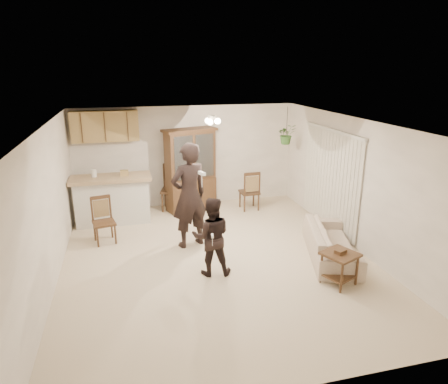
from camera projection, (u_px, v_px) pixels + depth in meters
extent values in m
plane|color=beige|center=(217.00, 259.00, 7.39)|extent=(6.50, 6.50, 0.00)
cube|color=white|center=(216.00, 124.00, 6.64)|extent=(5.50, 6.50, 0.02)
cube|color=white|center=(187.00, 156.00, 10.02)|extent=(5.50, 0.02, 2.50)
cube|color=white|center=(290.00, 292.00, 4.01)|extent=(5.50, 0.02, 2.50)
cube|color=white|center=(49.00, 208.00, 6.37)|extent=(0.02, 6.50, 2.50)
cube|color=white|center=(356.00, 184.00, 7.66)|extent=(0.02, 6.50, 2.50)
cube|color=silver|center=(113.00, 202.00, 8.98)|extent=(1.60, 0.55, 1.00)
cube|color=tan|center=(111.00, 178.00, 8.81)|extent=(1.75, 0.70, 0.08)
cube|color=olive|center=(105.00, 126.00, 9.15)|extent=(1.50, 0.34, 0.70)
imported|color=#325E25|center=(286.00, 134.00, 9.59)|extent=(0.43, 0.37, 0.48)
cylinder|color=black|center=(287.00, 121.00, 9.49)|extent=(0.01, 0.01, 0.65)
imported|color=#F1E9C7|center=(331.00, 239.00, 7.38)|extent=(1.26, 2.01, 0.73)
imported|color=black|center=(189.00, 202.00, 7.71)|extent=(0.76, 0.63, 1.80)
imported|color=black|center=(211.00, 237.00, 6.69)|extent=(0.73, 0.61, 1.35)
cube|color=#322112|center=(191.00, 194.00, 9.86)|extent=(1.26, 0.80, 0.79)
cube|color=#322112|center=(190.00, 155.00, 9.56)|extent=(1.25, 0.74, 1.18)
cube|color=silver|center=(190.00, 155.00, 9.56)|extent=(0.98, 0.32, 1.03)
cube|color=#322112|center=(189.00, 130.00, 9.38)|extent=(1.36, 0.85, 0.06)
cube|color=#322112|center=(340.00, 254.00, 6.40)|extent=(0.66, 0.66, 0.04)
cube|color=#322112|center=(338.00, 275.00, 6.52)|extent=(0.55, 0.55, 0.03)
cube|color=#322112|center=(341.00, 251.00, 6.39)|extent=(0.21, 0.18, 0.06)
cube|color=#322112|center=(104.00, 223.00, 7.98)|extent=(0.50, 0.50, 0.05)
cube|color=#997A4C|center=(103.00, 211.00, 7.90)|extent=(0.31, 0.10, 0.36)
cube|color=#322112|center=(102.00, 200.00, 7.83)|extent=(0.38, 0.12, 0.07)
cube|color=#322112|center=(172.00, 190.00, 9.81)|extent=(0.62, 0.62, 0.05)
cube|color=#997A4C|center=(171.00, 179.00, 9.72)|extent=(0.36, 0.15, 0.43)
cube|color=#322112|center=(171.00, 167.00, 9.64)|extent=(0.45, 0.17, 0.09)
cube|color=#322112|center=(249.00, 192.00, 9.86)|extent=(0.45, 0.45, 0.05)
cube|color=#997A4C|center=(250.00, 182.00, 9.78)|extent=(0.32, 0.05, 0.38)
cube|color=#322112|center=(250.00, 172.00, 9.70)|extent=(0.40, 0.05, 0.08)
cube|color=white|center=(202.00, 173.00, 7.13)|extent=(0.11, 0.19, 0.06)
cube|color=white|center=(212.00, 236.00, 6.34)|extent=(0.06, 0.12, 0.04)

